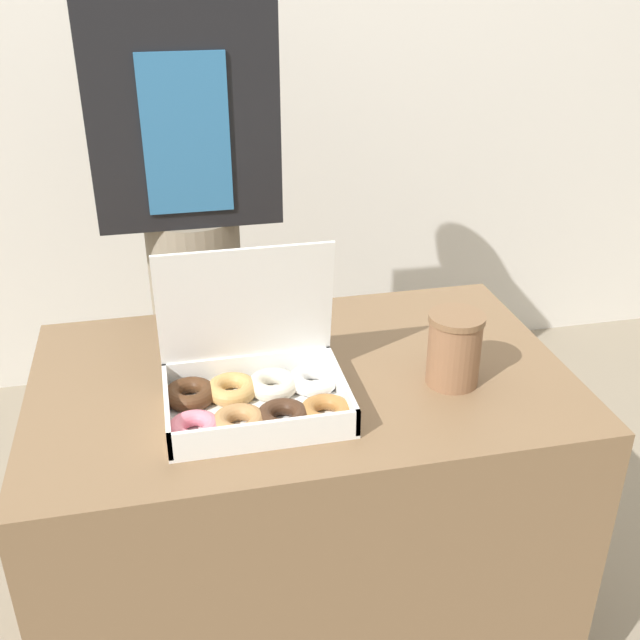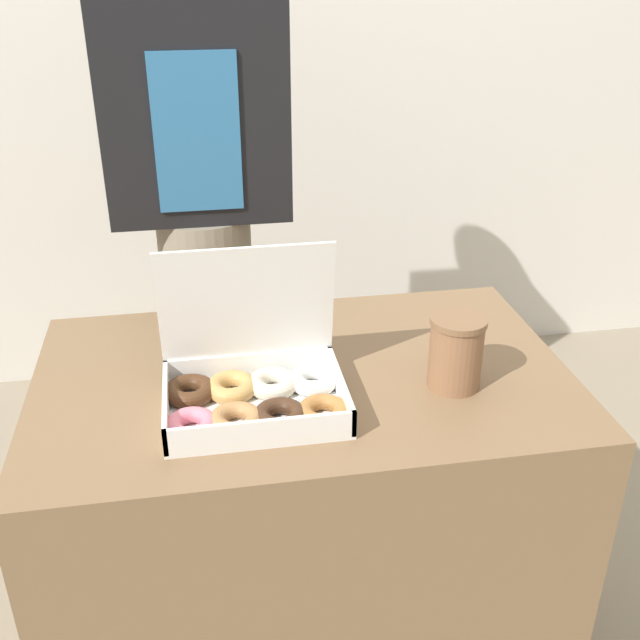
# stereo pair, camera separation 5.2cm
# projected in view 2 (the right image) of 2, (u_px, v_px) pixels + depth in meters

# --- Properties ---
(ground_plane) EXTENTS (14.00, 14.00, 0.00)m
(ground_plane) POSITION_uv_depth(u_px,v_px,m) (306.00, 638.00, 1.77)
(ground_plane) COLOR gray
(wall_back) EXTENTS (10.00, 0.05, 2.60)m
(wall_back) POSITION_uv_depth(u_px,v_px,m) (236.00, 2.00, 2.37)
(wall_back) COLOR silver
(wall_back) RESTS_ON ground_plane
(table) EXTENTS (1.02, 0.64, 0.73)m
(table) POSITION_uv_depth(u_px,v_px,m) (305.00, 519.00, 1.61)
(table) COLOR brown
(table) RESTS_ON ground_plane
(donut_box) EXTENTS (0.34, 0.24, 0.28)m
(donut_box) POSITION_uv_depth(u_px,v_px,m) (254.00, 388.00, 1.32)
(donut_box) COLOR white
(donut_box) RESTS_ON table
(coffee_cup) EXTENTS (0.10, 0.10, 0.14)m
(coffee_cup) POSITION_uv_depth(u_px,v_px,m) (456.00, 352.00, 1.37)
(coffee_cup) COLOR #8C6042
(coffee_cup) RESTS_ON table
(person_customer) EXTENTS (0.43, 0.24, 1.65)m
(person_customer) POSITION_uv_depth(u_px,v_px,m) (202.00, 206.00, 1.85)
(person_customer) COLOR gray
(person_customer) RESTS_ON ground_plane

